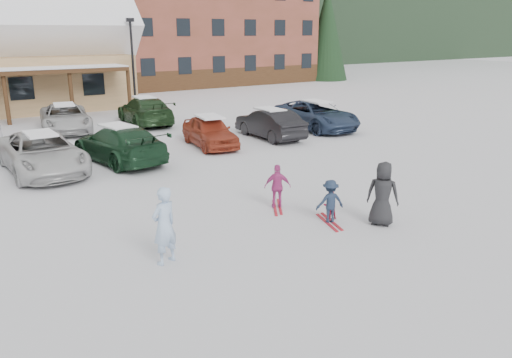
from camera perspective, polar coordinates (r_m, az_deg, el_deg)
ground at (r=14.02m, az=1.24°, el=-5.09°), size 160.00×160.00×0.00m
lamp_post at (r=35.86m, az=-13.93°, el=13.26°), size 0.50×0.25×6.02m
conifer_1 at (r=56.80m, az=8.11°, el=17.48°), size 4.84×4.84×11.22m
conifer_3 at (r=56.33m, az=-20.48°, el=15.49°), size 3.96×3.96×9.18m
conifer_4 at (r=70.25m, az=2.79°, el=17.64°), size 5.06×5.06×11.73m
adult_skier at (r=11.57m, az=-10.45°, el=-5.26°), size 0.78×0.64×1.84m
toddler_red at (r=14.36m, az=8.46°, el=-2.97°), size 0.46×0.40×0.83m
child_navy at (r=14.02m, az=8.47°, el=-2.56°), size 0.91×0.69×1.25m
skis_child_navy at (r=14.23m, az=8.37°, el=-4.88°), size 0.62×1.39×0.03m
child_magenta at (r=15.03m, az=2.48°, el=-0.85°), size 0.85×0.70×1.36m
skis_child_magenta at (r=15.24m, az=2.45°, el=-3.23°), size 0.91×1.29×0.03m
bystander_dark at (r=14.07m, az=14.27°, el=-1.65°), size 0.97×1.05×1.80m
parked_car_2 at (r=20.48m, az=-23.23°, el=2.74°), size 2.63×5.50×1.51m
parked_car_3 at (r=21.13m, az=-15.38°, el=3.88°), size 2.89×5.45×1.50m
parked_car_4 at (r=23.33m, az=-5.32°, el=5.44°), size 2.23×4.33×1.41m
parked_car_5 at (r=25.10m, az=1.58°, el=6.35°), size 1.69×4.49×1.46m
parked_car_6 at (r=27.68m, az=6.85°, el=7.26°), size 2.73×5.59×1.53m
parked_car_10 at (r=28.67m, az=-20.96°, el=6.54°), size 3.23×5.55×1.45m
parked_car_11 at (r=29.67m, az=-12.56°, el=7.63°), size 2.61×5.51×1.55m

